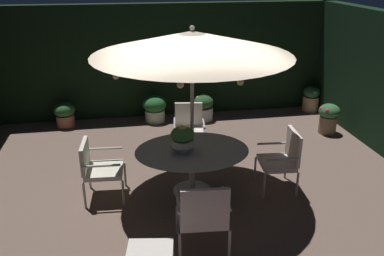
% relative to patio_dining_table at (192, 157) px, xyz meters
% --- Properties ---
extents(ground_plane, '(8.13, 7.69, 0.02)m').
position_rel_patio_dining_table_xyz_m(ground_plane, '(-0.01, 0.07, -0.63)').
color(ground_plane, brown).
extents(hedge_backdrop_rear, '(8.13, 0.30, 2.59)m').
position_rel_patio_dining_table_xyz_m(hedge_backdrop_rear, '(-0.01, 3.76, 0.67)').
color(hedge_backdrop_rear, black).
rests_on(hedge_backdrop_rear, ground_plane).
extents(patio_dining_table, '(1.76, 1.44, 0.74)m').
position_rel_patio_dining_table_xyz_m(patio_dining_table, '(0.00, 0.00, 0.00)').
color(patio_dining_table, '#B6B0AB').
rests_on(patio_dining_table, ground_plane).
extents(patio_umbrella, '(2.85, 2.85, 2.62)m').
position_rel_patio_dining_table_xyz_m(patio_umbrella, '(0.00, 0.00, 1.75)').
color(patio_umbrella, '#B6AEA9').
rests_on(patio_umbrella, ground_plane).
extents(centerpiece_planter, '(0.36, 0.36, 0.44)m').
position_rel_patio_dining_table_xyz_m(centerpiece_planter, '(-0.16, -0.07, 0.37)').
color(centerpiece_planter, beige).
rests_on(centerpiece_planter, patio_dining_table).
extents(patio_chair_north, '(0.65, 0.68, 0.95)m').
position_rel_patio_dining_table_xyz_m(patio_chair_north, '(0.19, 1.44, -0.07)').
color(patio_chair_north, '#B2AFAB').
rests_on(patio_chair_north, ground_plane).
extents(patio_chair_northeast, '(0.64, 0.66, 0.93)m').
position_rel_patio_dining_table_xyz_m(patio_chair_northeast, '(-1.45, 0.09, -0.07)').
color(patio_chair_northeast, '#B3B7A3').
rests_on(patio_chair_northeast, ground_plane).
extents(patio_chair_east, '(0.69, 0.66, 1.00)m').
position_rel_patio_dining_table_xyz_m(patio_chair_east, '(-0.11, -1.46, -0.05)').
color(patio_chair_east, '#BBB0AC').
rests_on(patio_chair_east, ground_plane).
extents(patio_chair_southeast, '(0.61, 0.67, 0.98)m').
position_rel_patio_dining_table_xyz_m(patio_chair_southeast, '(1.45, -0.12, -0.06)').
color(patio_chair_southeast, '#B3B6AB').
rests_on(patio_chair_southeast, ground_plane).
extents(ottoman_footrest, '(0.59, 0.54, 0.39)m').
position_rel_patio_dining_table_xyz_m(ottoman_footrest, '(-0.81, -1.82, -0.29)').
color(ottoman_footrest, '#B5AFAB').
rests_on(ottoman_footrest, ground_plane).
extents(potted_plant_back_right, '(0.40, 0.40, 0.62)m').
position_rel_patio_dining_table_xyz_m(potted_plant_back_right, '(3.54, 3.29, -0.30)').
color(potted_plant_back_right, tan).
rests_on(potted_plant_back_right, ground_plane).
extents(potted_plant_back_left, '(0.55, 0.55, 0.61)m').
position_rel_patio_dining_table_xyz_m(potted_plant_back_left, '(-0.31, 3.22, -0.29)').
color(potted_plant_back_left, beige).
rests_on(potted_plant_back_left, ground_plane).
extents(potted_plant_right_near, '(0.44, 0.44, 0.65)m').
position_rel_patio_dining_table_xyz_m(potted_plant_right_near, '(3.28, 1.89, -0.26)').
color(potted_plant_right_near, '#81634F').
rests_on(potted_plant_right_near, ground_plane).
extents(potted_plant_back_center, '(0.47, 0.47, 0.60)m').
position_rel_patio_dining_table_xyz_m(potted_plant_back_center, '(0.80, 3.12, -0.31)').
color(potted_plant_back_center, beige).
rests_on(potted_plant_back_center, ground_plane).
extents(potted_plant_left_far, '(0.47, 0.47, 0.56)m').
position_rel_patio_dining_table_xyz_m(potted_plant_left_far, '(-2.31, 3.25, -0.32)').
color(potted_plant_left_far, '#A65E4A').
rests_on(potted_plant_left_far, ground_plane).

